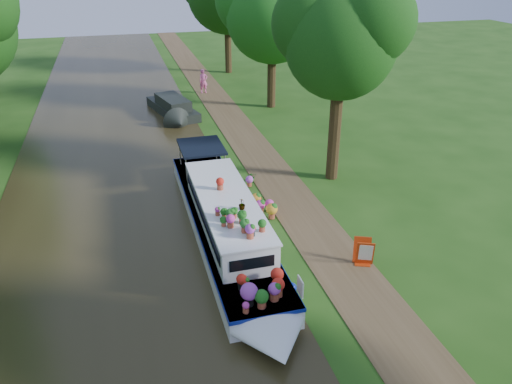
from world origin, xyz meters
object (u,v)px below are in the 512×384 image
(pedestrian_pink, at_px, (203,81))
(plant_boat, at_px, (227,223))
(sandwich_board, at_px, (364,253))
(second_boat, at_px, (173,108))

(pedestrian_pink, bearing_deg, plant_boat, -105.46)
(plant_boat, height_order, sandwich_board, plant_boat)
(second_boat, relative_size, pedestrian_pink, 3.69)
(second_boat, bearing_deg, sandwich_board, -91.39)
(sandwich_board, xyz_separation_m, pedestrian_pink, (-1.28, 23.77, 0.44))
(plant_boat, distance_m, second_boat, 16.30)
(plant_boat, bearing_deg, second_boat, 89.86)
(plant_boat, relative_size, second_boat, 2.10)
(sandwich_board, bearing_deg, plant_boat, 171.68)
(plant_boat, height_order, pedestrian_pink, plant_boat)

